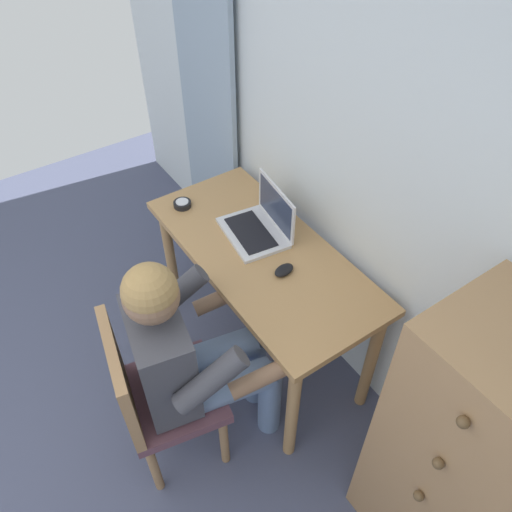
# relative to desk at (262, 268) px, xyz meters

# --- Properties ---
(wall_back) EXTENTS (4.80, 0.05, 2.50)m
(wall_back) POSITION_rel_desk_xyz_m (0.37, 0.36, 0.62)
(wall_back) COLOR silver
(wall_back) RESTS_ON ground_plane
(curtain_panel) EXTENTS (0.58, 0.03, 2.25)m
(curtain_panel) POSITION_rel_desk_xyz_m (-0.97, 0.29, 0.49)
(curtain_panel) COLOR #8EA3B7
(curtain_panel) RESTS_ON ground_plane
(desk) EXTENTS (1.26, 0.58, 0.75)m
(desk) POSITION_rel_desk_xyz_m (0.00, 0.00, 0.00)
(desk) COLOR tan
(desk) RESTS_ON ground_plane
(dresser) EXTENTS (0.52, 0.48, 1.26)m
(dresser) POSITION_rel_desk_xyz_m (1.15, 0.07, -0.00)
(dresser) COLOR #9E754C
(dresser) RESTS_ON ground_plane
(chair) EXTENTS (0.49, 0.47, 0.87)m
(chair) POSITION_rel_desk_xyz_m (0.23, -0.70, -0.15)
(chair) COLOR brown
(chair) RESTS_ON ground_plane
(person_seated) EXTENTS (0.60, 0.64, 1.19)m
(person_seated) POSITION_rel_desk_xyz_m (0.26, -0.52, 0.03)
(person_seated) COLOR #6B84AD
(person_seated) RESTS_ON ground_plane
(laptop) EXTENTS (0.37, 0.29, 0.24)m
(laptop) POSITION_rel_desk_xyz_m (-0.11, 0.07, 0.17)
(laptop) COLOR silver
(laptop) RESTS_ON desk
(computer_mouse) EXTENTS (0.07, 0.11, 0.03)m
(computer_mouse) POSITION_rel_desk_xyz_m (0.17, 0.00, 0.13)
(computer_mouse) COLOR black
(computer_mouse) RESTS_ON desk
(desk_clock) EXTENTS (0.09, 0.09, 0.03)m
(desk_clock) POSITION_rel_desk_xyz_m (-0.50, -0.15, 0.13)
(desk_clock) COLOR black
(desk_clock) RESTS_ON desk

